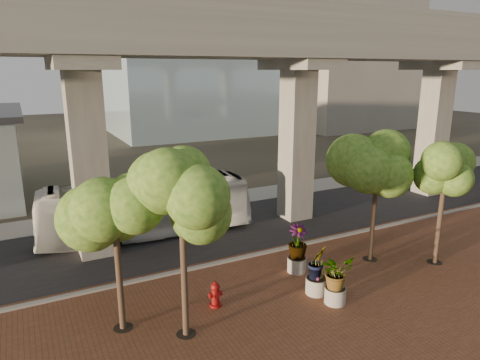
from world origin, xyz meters
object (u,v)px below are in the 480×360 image
transit_bus (147,209)px  fire_hydrant (215,294)px  parked_car (436,172)px  planter_front (336,274)px

transit_bus → fire_hydrant: transit_bus is taller
transit_bus → parked_car: size_ratio=2.39×
parked_car → transit_bus: bearing=101.2°
parked_car → fire_hydrant: size_ratio=4.58×
transit_bus → fire_hydrant: (0.29, -8.50, -1.03)m
fire_hydrant → planter_front: 4.77m
transit_bus → parked_car: 24.49m
planter_front → fire_hydrant: bearing=155.6°
parked_car → planter_front: bearing=128.9°
parked_car → planter_front: size_ratio=2.35×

